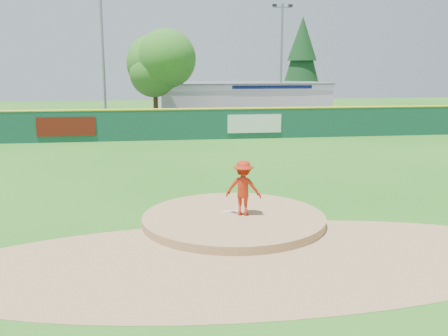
{
  "coord_description": "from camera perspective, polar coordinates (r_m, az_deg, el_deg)",
  "views": [
    {
      "loc": [
        -2.38,
        -14.26,
        4.6
      ],
      "look_at": [
        0.0,
        2.0,
        1.3
      ],
      "focal_mm": 40.0,
      "sensor_mm": 36.0,
      "label": 1
    }
  ],
  "objects": [
    {
      "name": "outfield_fence",
      "position": [
        32.53,
        -4.1,
        5.13
      ],
      "size": [
        40.0,
        0.14,
        2.07
      ],
      "color": "#154436",
      "rests_on": "ground"
    },
    {
      "name": "pool_building_grp",
      "position": [
        47.1,
        1.96,
        7.77
      ],
      "size": [
        15.2,
        8.2,
        3.31
      ],
      "color": "silver",
      "rests_on": "ground"
    },
    {
      "name": "infield_dirt_arc",
      "position": [
        12.39,
        3.4,
        -10.43
      ],
      "size": [
        15.4,
        15.4,
        0.01
      ],
      "primitive_type": "cylinder",
      "color": "#9E774C",
      "rests_on": "ground"
    },
    {
      "name": "light_pole_left",
      "position": [
        41.44,
        -13.69,
        13.04
      ],
      "size": [
        1.75,
        0.25,
        11.0
      ],
      "color": "gray",
      "rests_on": "ground"
    },
    {
      "name": "pitchers_mound",
      "position": [
        15.17,
        1.1,
        -6.3
      ],
      "size": [
        5.5,
        5.5,
        0.5
      ],
      "primitive_type": "cylinder",
      "color": "#9E774C",
      "rests_on": "ground"
    },
    {
      "name": "pitching_rubber",
      "position": [
        15.37,
        0.92,
        -5.0
      ],
      "size": [
        0.6,
        0.15,
        0.04
      ],
      "primitive_type": "cube",
      "color": "white",
      "rests_on": "pitchers_mound"
    },
    {
      "name": "van",
      "position": [
        39.92,
        3.8,
        5.86
      ],
      "size": [
        5.7,
        2.78,
        1.56
      ],
      "primitive_type": "imported",
      "rotation": [
        0.0,
        0.0,
        1.54
      ],
      "color": "silver",
      "rests_on": "parking_lot"
    },
    {
      "name": "fence_banners",
      "position": [
        32.39,
        -7.0,
        4.89
      ],
      "size": [
        15.63,
        0.04,
        1.2
      ],
      "color": "#62150E",
      "rests_on": "ground"
    },
    {
      "name": "light_pole_right",
      "position": [
        44.74,
        6.57,
        12.49
      ],
      "size": [
        1.75,
        0.25,
        10.0
      ],
      "color": "gray",
      "rests_on": "ground"
    },
    {
      "name": "pitcher",
      "position": [
        14.93,
        2.23,
        -2.29
      ],
      "size": [
        1.22,
        0.95,
        1.66
      ],
      "primitive_type": "imported",
      "rotation": [
        0.0,
        0.0,
        2.79
      ],
      "color": "#AF250F",
      "rests_on": "pitchers_mound"
    },
    {
      "name": "parking_lot",
      "position": [
        41.58,
        -5.01,
        4.97
      ],
      "size": [
        44.0,
        16.0,
        0.02
      ],
      "primitive_type": "cube",
      "color": "#38383A",
      "rests_on": "ground"
    },
    {
      "name": "ground",
      "position": [
        15.17,
        1.1,
        -6.3
      ],
      "size": [
        120.0,
        120.0,
        0.0
      ],
      "primitive_type": "plane",
      "color": "#286B19",
      "rests_on": "ground"
    },
    {
      "name": "deciduous_tree",
      "position": [
        39.26,
        -7.92,
        11.18
      ],
      "size": [
        5.6,
        5.6,
        7.36
      ],
      "color": "#382314",
      "rests_on": "ground"
    },
    {
      "name": "conifer_tree",
      "position": [
        52.57,
        8.9,
        12.24
      ],
      "size": [
        4.4,
        4.4,
        9.5
      ],
      "color": "#382314",
      "rests_on": "ground"
    }
  ]
}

